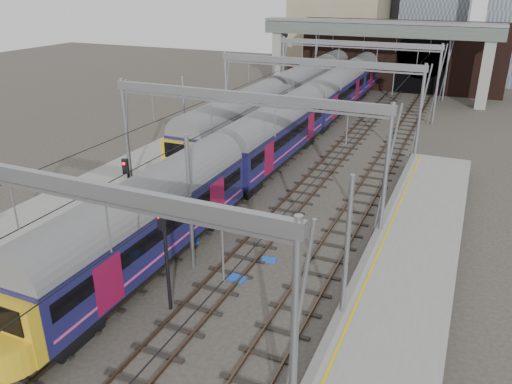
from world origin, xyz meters
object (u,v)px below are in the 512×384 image
at_px(train_second, 303,87).
at_px(relay_cabinet, 76,228).
at_px(signal_near_centre, 165,248).
at_px(signal_near_left, 129,187).
at_px(train_main, 309,110).

xyz_separation_m(train_second, relay_cabinet, (-1.80, -34.33, -2.07)).
relative_size(signal_near_centre, relay_cabinet, 4.54).
bearing_deg(relay_cabinet, signal_near_left, 39.33).
bearing_deg(signal_near_centre, relay_cabinet, 177.74).
relative_size(signal_near_left, relay_cabinet, 4.28).
xyz_separation_m(train_main, signal_near_left, (-2.98, -22.70, 0.37)).
distance_m(train_main, signal_near_centre, 28.11).
bearing_deg(train_second, relay_cabinet, -93.00).
distance_m(signal_near_left, signal_near_centre, 7.87).
xyz_separation_m(signal_near_left, relay_cabinet, (-2.82, -1.52, -2.40)).
bearing_deg(signal_near_left, relay_cabinet, -167.75).
height_order(signal_near_left, relay_cabinet, signal_near_left).
height_order(train_main, signal_near_centre, train_main).
relative_size(train_main, train_second, 1.30).
height_order(train_main, signal_near_left, train_main).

